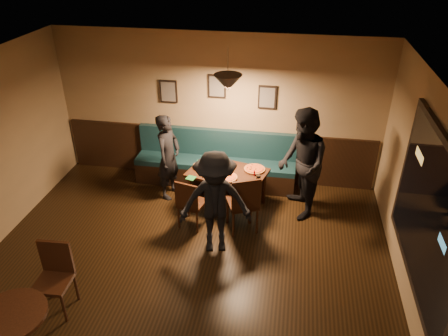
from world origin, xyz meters
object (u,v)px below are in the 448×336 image
chair_near_left (192,202)px  diner_right (302,164)px  chair_near_right (242,202)px  dining_table (227,189)px  tabasco_bottle (254,173)px  cafe_chair_far (53,281)px  soda_glass (258,179)px  diner_left (168,157)px  booth_bench (215,160)px  diner_front (215,203)px

chair_near_left → diner_right: (1.70, 0.64, 0.50)m
chair_near_left → chair_near_right: chair_near_right is taller
dining_table → chair_near_right: 0.72m
dining_table → chair_near_left: size_ratio=1.44×
tabasco_bottle → chair_near_right: bearing=-102.4°
cafe_chair_far → soda_glass: bearing=-136.6°
cafe_chair_far → chair_near_left: bearing=-125.0°
chair_near_right → diner_left: size_ratio=0.65×
dining_table → diner_left: 1.18m
diner_left → soda_glass: (1.63, -0.45, -0.03)m
diner_left → tabasco_bottle: 1.56m
diner_right → soda_glass: bearing=-82.6°
booth_bench → dining_table: size_ratio=2.36×
diner_front → diner_left: bearing=117.3°
chair_near_right → soda_glass: (0.21, 0.32, 0.25)m
cafe_chair_far → booth_bench: bearing=-115.3°
diner_left → tabasco_bottle: (1.54, -0.21, -0.05)m
booth_bench → diner_right: diner_right is taller
dining_table → soda_glass: 0.76m
dining_table → cafe_chair_far: cafe_chair_far is taller
diner_front → tabasco_bottle: bearing=55.9°
chair_near_right → diner_left: (-1.42, 0.77, 0.27)m
booth_bench → cafe_chair_far: 3.69m
diner_left → tabasco_bottle: diner_left is taller
booth_bench → chair_near_left: bearing=-95.0°
diner_front → cafe_chair_far: size_ratio=1.72×
chair_near_right → tabasco_bottle: 0.62m
dining_table → chair_near_left: (-0.47, -0.66, 0.10)m
diner_left → diner_front: bearing=-127.5°
dining_table → tabasco_bottle: 0.61m
diner_front → tabasco_bottle: (0.45, 1.12, -0.09)m
diner_left → diner_right: (2.31, -0.17, 0.16)m
chair_near_right → diner_front: bearing=-143.3°
booth_bench → diner_front: bearing=-79.0°
diner_right → chair_near_left: bearing=-84.4°
tabasco_bottle → cafe_chair_far: 3.48m
chair_near_right → diner_front: (-0.33, -0.56, 0.31)m
chair_near_left → chair_near_right: (0.81, 0.04, 0.07)m
diner_right → cafe_chair_far: 4.06m
chair_near_left → diner_right: bearing=34.7°
diner_left → tabasco_bottle: bearing=-84.6°
diner_right → diner_left: bearing=-109.3°
chair_near_right → tabasco_bottle: bearing=55.0°
tabasco_bottle → diner_front: bearing=-112.0°
booth_bench → tabasco_bottle: size_ratio=27.61×
dining_table → chair_near_left: chair_near_left is taller
soda_glass → diner_right: bearing=22.5°
chair_near_right → tabasco_bottle: chair_near_right is taller
chair_near_right → diner_right: diner_right is taller
soda_glass → cafe_chair_far: 3.36m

